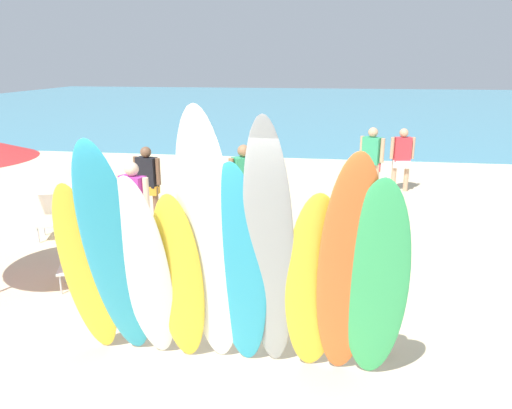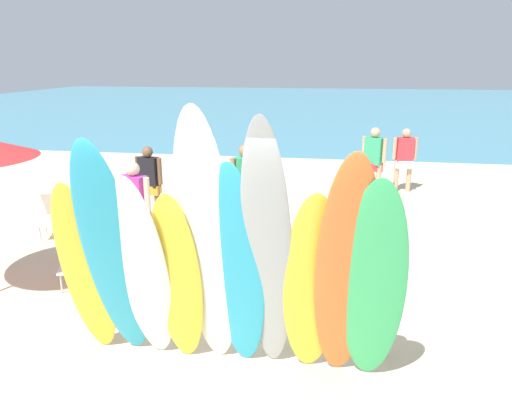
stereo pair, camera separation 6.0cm
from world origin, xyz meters
The scene contains 20 objects.
ground centered at (0.00, 14.00, 0.00)m, with size 60.00×60.00×0.00m, color beige.
ocean_water centered at (0.00, 30.74, 0.01)m, with size 60.00×40.00×0.02m, color teal.
surfboard_rack centered at (0.00, 0.00, 0.58)m, with size 3.29×0.07×0.74m.
surfboard_yellow_0 centered at (-1.44, -0.56, 1.02)m, with size 0.49×0.06×2.11m, color yellow.
surfboard_teal_1 centered at (-1.08, -0.67, 1.25)m, with size 0.57×0.08×2.61m, color #289EC6.
surfboard_white_2 centered at (-0.80, -0.62, 1.08)m, with size 0.51×0.07×2.24m, color white.
surfboard_yellow_3 centered at (-0.48, -0.54, 0.98)m, with size 0.49×0.07×2.00m, color yellow.
surfboard_white_4 centered at (-0.16, -0.58, 1.39)m, with size 0.57×0.06×2.83m, color white.
surfboard_teal_5 centered at (0.13, -0.55, 1.14)m, with size 0.53×0.06×2.33m, color #289EC6.
surfboard_grey_6 centered at (0.42, -0.61, 1.35)m, with size 0.47×0.07×2.78m, color #999EA3.
surfboard_yellow_7 centered at (0.84, -0.53, 1.02)m, with size 0.56×0.08×2.07m, color yellow.
surfboard_orange_8 centered at (1.14, -0.64, 1.22)m, with size 0.55×0.08×2.51m, color orange.
surfboard_green_9 centered at (1.40, -0.64, 1.12)m, with size 0.58×0.08×2.29m, color #38B266.
beachgoer_photographing centered at (-0.56, 3.69, 0.94)m, with size 0.49×0.44×1.64m.
beachgoer_midbeach centered at (-2.04, 2.13, 0.92)m, with size 0.58×0.33×1.60m.
beachgoer_by_water centered at (-2.48, 3.87, 0.88)m, with size 0.57×0.27×1.52m.
beachgoer_strolling centered at (1.95, 6.44, 0.94)m, with size 0.53×0.40×1.63m.
beachgoer_near_rack centered at (2.72, 7.05, 0.89)m, with size 0.58×0.25×1.54m.
beach_chair_red centered at (-2.55, 1.22, 0.43)m, with size 0.71×0.81×0.82m.
beach_chair_blue centered at (-3.95, 2.96, 0.42)m, with size 0.70×0.86×0.79m.
Camera 2 is at (0.96, -4.66, 3.10)m, focal length 33.46 mm.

